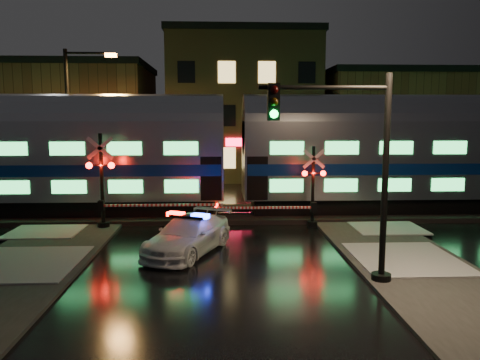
% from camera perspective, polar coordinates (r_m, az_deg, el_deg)
% --- Properties ---
extents(ground, '(120.00, 120.00, 0.00)m').
position_cam_1_polar(ground, '(19.16, -2.56, -7.53)').
color(ground, black).
rests_on(ground, ground).
extents(ballast, '(90.00, 4.20, 0.24)m').
position_cam_1_polar(ballast, '(24.00, -2.55, -4.16)').
color(ballast, black).
rests_on(ballast, ground).
extents(sidewalk_right, '(4.00, 20.00, 0.12)m').
position_cam_1_polar(sidewalk_right, '(14.91, 23.93, -12.38)').
color(sidewalk_right, '#2D2D2D').
rests_on(sidewalk_right, ground).
extents(building_left, '(14.00, 10.00, 9.00)m').
position_cam_1_polar(building_left, '(42.56, -20.47, 6.39)').
color(building_left, brown).
rests_on(building_left, ground).
extents(building_mid, '(12.00, 11.00, 11.50)m').
position_cam_1_polar(building_mid, '(41.06, 0.25, 8.58)').
color(building_mid, brown).
rests_on(building_mid, ground).
extents(building_right, '(12.00, 10.00, 8.50)m').
position_cam_1_polar(building_right, '(43.19, 17.88, 6.18)').
color(building_right, brown).
rests_on(building_right, ground).
extents(train, '(51.00, 3.12, 5.92)m').
position_cam_1_polar(train, '(23.57, -0.82, 3.65)').
color(train, black).
rests_on(train, ballast).
extents(police_car, '(3.61, 5.04, 1.51)m').
position_cam_1_polar(police_car, '(17.55, -6.33, -6.67)').
color(police_car, white).
rests_on(police_car, ground).
extents(crossing_signal_right, '(5.27, 0.63, 3.73)m').
position_cam_1_polar(crossing_signal_right, '(21.44, 7.95, -1.79)').
color(crossing_signal_right, black).
rests_on(crossing_signal_right, ground).
extents(crossing_signal_left, '(6.11, 0.67, 4.32)m').
position_cam_1_polar(crossing_signal_left, '(21.63, -15.61, -1.22)').
color(crossing_signal_left, black).
rests_on(crossing_signal_left, ground).
extents(traffic_light, '(4.05, 0.72, 6.26)m').
position_cam_1_polar(traffic_light, '(14.05, 13.58, 0.60)').
color(traffic_light, black).
rests_on(traffic_light, ground).
extents(streetlight, '(2.97, 0.31, 8.88)m').
position_cam_1_polar(streetlight, '(28.76, -19.64, 7.36)').
color(streetlight, black).
rests_on(streetlight, ground).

